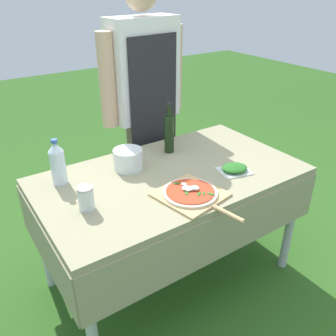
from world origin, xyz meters
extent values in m
plane|color=#2D5B1E|center=(0.00, 0.00, 0.00)|extent=(12.00, 12.00, 0.00)
cube|color=gray|center=(0.00, 0.00, 0.74)|extent=(1.47, 0.83, 0.04)
cube|color=gray|center=(0.00, -0.42, 0.58)|extent=(1.47, 0.01, 0.28)
cube|color=gray|center=(0.00, 0.42, 0.58)|extent=(1.47, 0.01, 0.28)
cube|color=gray|center=(-0.74, 0.00, 0.58)|extent=(0.01, 0.83, 0.28)
cube|color=gray|center=(0.74, 0.00, 0.58)|extent=(0.01, 0.83, 0.28)
cylinder|color=#B7B7BC|center=(-0.68, -0.36, 0.36)|extent=(0.05, 0.05, 0.72)
cylinder|color=#B7B7BC|center=(0.68, -0.36, 0.36)|extent=(0.05, 0.05, 0.72)
cylinder|color=#B7B7BC|center=(-0.68, 0.36, 0.36)|extent=(0.05, 0.05, 0.72)
cylinder|color=#B7B7BC|center=(0.68, 0.36, 0.36)|extent=(0.05, 0.05, 0.72)
cylinder|color=#70604C|center=(0.28, 0.62, 0.44)|extent=(0.13, 0.13, 0.87)
cylinder|color=#70604C|center=(0.11, 0.60, 0.44)|extent=(0.13, 0.13, 0.87)
cube|color=silver|center=(0.19, 0.61, 1.20)|extent=(0.49, 0.25, 0.65)
cube|color=#232326|center=(0.21, 0.50, 0.95)|extent=(0.38, 0.05, 0.95)
cylinder|color=tan|center=(0.47, 0.64, 1.17)|extent=(0.10, 0.10, 0.58)
cylinder|color=tan|center=(-0.08, 0.58, 1.17)|extent=(0.10, 0.10, 0.58)
cube|color=tan|center=(-0.05, -0.24, 0.77)|extent=(0.35, 0.35, 0.01)
cylinder|color=tan|center=(-0.01, -0.48, 0.77)|extent=(0.06, 0.17, 0.02)
cylinder|color=beige|center=(-0.05, -0.24, 0.78)|extent=(0.28, 0.28, 0.01)
cylinder|color=#D14223|center=(-0.05, -0.24, 0.79)|extent=(0.24, 0.24, 0.00)
ellipsoid|color=white|center=(-0.06, -0.24, 0.80)|extent=(0.04, 0.03, 0.01)
ellipsoid|color=white|center=(-0.02, -0.25, 0.80)|extent=(0.05, 0.05, 0.02)
ellipsoid|color=white|center=(-0.05, -0.18, 0.79)|extent=(0.04, 0.04, 0.01)
ellipsoid|color=white|center=(-0.06, -0.22, 0.80)|extent=(0.06, 0.05, 0.01)
ellipsoid|color=white|center=(-0.05, -0.24, 0.80)|extent=(0.04, 0.04, 0.02)
ellipsoid|color=#286B23|center=(-0.02, -0.31, 0.79)|extent=(0.03, 0.03, 0.00)
ellipsoid|color=#286B23|center=(-0.07, -0.15, 0.79)|extent=(0.04, 0.03, 0.00)
ellipsoid|color=#286B23|center=(-0.08, -0.25, 0.79)|extent=(0.03, 0.04, 0.00)
ellipsoid|color=#286B23|center=(0.01, -0.33, 0.79)|extent=(0.04, 0.04, 0.00)
ellipsoid|color=#286B23|center=(-0.04, -0.29, 0.79)|extent=(0.04, 0.03, 0.00)
cylinder|color=black|center=(0.15, 0.24, 0.88)|extent=(0.06, 0.06, 0.24)
cylinder|color=black|center=(0.15, 0.24, 1.03)|extent=(0.02, 0.02, 0.07)
cylinder|color=#232326|center=(0.15, 0.24, 1.07)|extent=(0.03, 0.03, 0.02)
cylinder|color=silver|center=(-0.55, 0.24, 0.85)|extent=(0.08, 0.08, 0.19)
cone|color=silver|center=(-0.55, 0.24, 0.97)|extent=(0.08, 0.08, 0.05)
cylinder|color=#335BB2|center=(-0.55, 0.24, 1.00)|extent=(0.03, 0.03, 0.02)
cube|color=silver|center=(0.31, -0.18, 0.76)|extent=(0.20, 0.18, 0.01)
ellipsoid|color=#286B23|center=(0.31, -0.18, 0.78)|extent=(0.17, 0.15, 0.03)
cylinder|color=silver|center=(-0.17, 0.19, 0.82)|extent=(0.17, 0.17, 0.12)
cylinder|color=silver|center=(-0.53, -0.06, 0.81)|extent=(0.08, 0.08, 0.11)
cylinder|color=#D14223|center=(-0.53, -0.06, 0.80)|extent=(0.07, 0.07, 0.08)
cylinder|color=#B7B2A3|center=(-0.53, -0.06, 0.87)|extent=(0.08, 0.08, 0.01)
camera|label=1|loc=(-0.99, -1.43, 1.72)|focal=38.00mm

